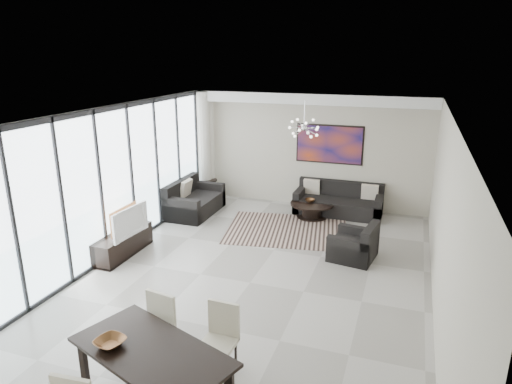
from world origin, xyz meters
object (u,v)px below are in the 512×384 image
at_px(coffee_table, 312,209).
at_px(sofa_main, 338,204).
at_px(television, 126,221).
at_px(dining_table, 152,357).
at_px(tv_console, 123,244).

bearing_deg(coffee_table, sofa_main, 40.68).
xyz_separation_m(television, dining_table, (2.58, -3.30, -0.07)).
bearing_deg(dining_table, coffee_table, 87.25).
height_order(coffee_table, sofa_main, sofa_main).
relative_size(television, dining_table, 0.49).
bearing_deg(tv_console, dining_table, -50.85).
relative_size(sofa_main, dining_table, 1.03).
distance_m(coffee_table, sofa_main, 0.74).
relative_size(tv_console, television, 1.49).
distance_m(sofa_main, television, 5.21).
bearing_deg(dining_table, television, 128.02).
height_order(coffee_table, television, television).
relative_size(coffee_table, dining_table, 0.51).
bearing_deg(sofa_main, tv_console, -133.66).
distance_m(sofa_main, dining_table, 7.23).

